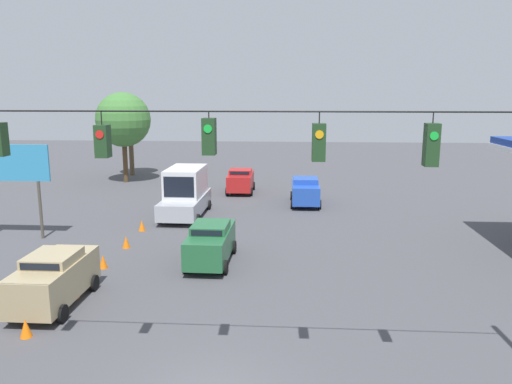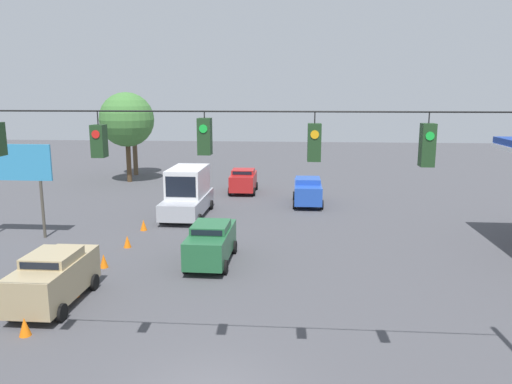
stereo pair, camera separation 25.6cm
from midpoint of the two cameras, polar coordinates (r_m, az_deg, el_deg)
The scene contains 14 objects.
overhead_signal_span at distance 12.50m, azimuth -5.33°, elevation -0.34°, with size 18.62×0.38×8.39m.
sedan_red_withflow_deep at distance 39.72m, azimuth -1.95°, elevation 1.32°, with size 2.10×3.86×1.88m.
sedan_green_withflow_mid at distance 23.46m, azimuth -5.51°, elevation -5.74°, with size 2.04×4.54×1.91m.
sedan_tan_parked_shoulder at distance 20.37m, azimuth -22.40°, elevation -9.08°, with size 2.02×4.41×2.02m.
box_truck_silver_withflow_far at distance 32.46m, azimuth -8.27°, elevation -0.06°, with size 2.63×6.12×3.13m.
sedan_blue_oncoming_deep at distance 35.65m, azimuth 5.45°, elevation 0.17°, with size 2.10×4.49×1.92m.
traffic_cone_nearest at distance 18.48m, azimuth -25.20°, elevation -13.88°, with size 0.39×0.39×0.63m, color orange.
traffic_cone_second at distance 21.01m, azimuth -20.40°, elevation -10.45°, with size 0.39×0.39×0.63m, color orange.
traffic_cone_third at distance 23.93m, azimuth -17.38°, elevation -7.59°, with size 0.39×0.39×0.63m, color orange.
traffic_cone_fourth at distance 26.61m, azimuth -14.90°, elevation -5.54°, with size 0.39×0.39×0.63m, color orange.
traffic_cone_fifth at distance 29.63m, azimuth -13.16°, elevation -3.74°, with size 0.39×0.39×0.63m, color orange.
roadside_billboard at distance 29.93m, azimuth -26.67°, elevation 2.36°, with size 4.54×0.16×5.15m.
tree_horizon_left at distance 49.43m, azimuth -14.37°, elevation 7.86°, with size 3.80×3.80×7.15m.
tree_horizon_right at distance 45.57m, azimuth -15.10°, elevation 7.96°, with size 4.75×4.75×7.91m.
Camera 1 is at (-1.94, 11.44, 7.84)m, focal length 35.00 mm.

